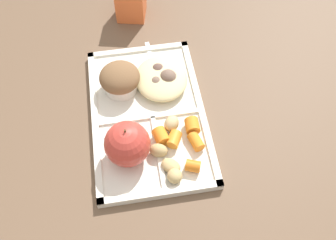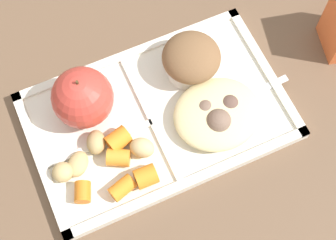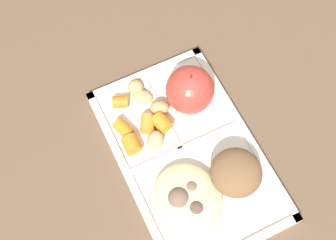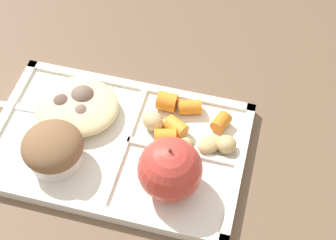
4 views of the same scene
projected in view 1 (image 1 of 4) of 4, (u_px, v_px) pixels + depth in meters
The scene contains 19 objects.
ground at pixel (148, 116), 0.75m from camera, with size 6.00×6.00×0.00m, color brown.
lunch_tray at pixel (148, 115), 0.75m from camera, with size 0.35×0.22×0.02m.
green_apple at pixel (127, 144), 0.66m from camera, with size 0.08×0.08×0.09m.
bran_muffin at pixel (120, 79), 0.75m from camera, with size 0.08×0.08×0.06m.
carrot_slice_edge at pixel (193, 166), 0.67m from camera, with size 0.02×0.02×0.03m, color orange.
carrot_slice_tilted at pixel (174, 139), 0.70m from camera, with size 0.02×0.02×0.03m, color orange.
carrot_slice_near_corner at pixel (192, 126), 0.71m from camera, with size 0.03×0.03×0.03m, color orange.
carrot_slice_large at pixel (196, 141), 0.69m from camera, with size 0.02×0.02×0.03m, color orange.
carrot_slice_back at pixel (161, 136), 0.70m from camera, with size 0.03×0.03×0.03m, color orange.
potato_chunk_large at pixel (171, 123), 0.71m from camera, with size 0.03×0.03×0.03m, color tan.
potato_chunk_corner at pixel (175, 176), 0.66m from camera, with size 0.03×0.03×0.02m, color tan.
potato_chunk_wedge at pixel (158, 150), 0.68m from camera, with size 0.03×0.03×0.02m, color tan.
potato_chunk_small at pixel (171, 166), 0.67m from camera, with size 0.04×0.03×0.02m, color tan.
egg_noodle_pile at pixel (161, 78), 0.77m from camera, with size 0.12×0.11×0.03m, color beige.
meatball_center at pixel (158, 71), 0.78m from camera, with size 0.03×0.03×0.03m, color brown.
meatball_back at pixel (156, 83), 0.76m from camera, with size 0.03×0.03×0.03m, color #755B4C.
meatball_front at pixel (168, 78), 0.77m from camera, with size 0.04×0.04×0.04m, color #755B4C.
meatball_side at pixel (165, 80), 0.77m from camera, with size 0.03×0.03×0.03m, color #755B4C.
plastic_fork at pixel (154, 70), 0.80m from camera, with size 0.15×0.02×0.00m.
Camera 1 is at (-0.42, 0.03, 0.63)m, focal length 39.92 mm.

